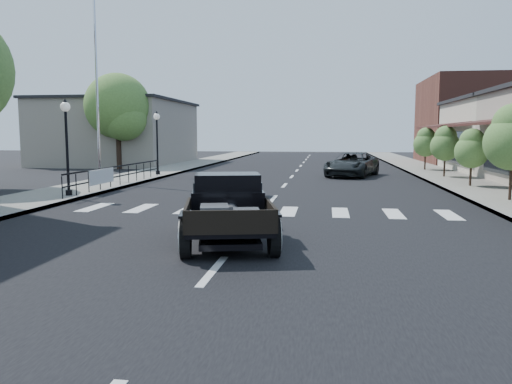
# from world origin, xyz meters

# --- Properties ---
(ground) EXTENTS (120.00, 120.00, 0.00)m
(ground) POSITION_xyz_m (0.00, 0.00, 0.00)
(ground) COLOR black
(ground) RESTS_ON ground
(road) EXTENTS (14.00, 80.00, 0.02)m
(road) POSITION_xyz_m (0.00, 15.00, 0.01)
(road) COLOR black
(road) RESTS_ON ground
(road_markings) EXTENTS (12.00, 60.00, 0.06)m
(road_markings) POSITION_xyz_m (0.00, 10.00, 0.00)
(road_markings) COLOR silver
(road_markings) RESTS_ON ground
(sidewalk_left) EXTENTS (3.00, 80.00, 0.15)m
(sidewalk_left) POSITION_xyz_m (-8.50, 15.00, 0.07)
(sidewalk_left) COLOR gray
(sidewalk_left) RESTS_ON ground
(sidewalk_right) EXTENTS (3.00, 80.00, 0.15)m
(sidewalk_right) POSITION_xyz_m (8.50, 15.00, 0.07)
(sidewalk_right) COLOR gray
(sidewalk_right) RESTS_ON ground
(low_building_left) EXTENTS (10.00, 12.00, 5.00)m
(low_building_left) POSITION_xyz_m (-15.00, 28.00, 2.50)
(low_building_left) COLOR gray
(low_building_left) RESTS_ON ground
(far_building_right) EXTENTS (11.00, 10.00, 7.00)m
(far_building_right) POSITION_xyz_m (15.50, 32.00, 3.50)
(far_building_right) COLOR brown
(far_building_right) RESTS_ON ground
(railing) EXTENTS (0.08, 10.00, 1.00)m
(railing) POSITION_xyz_m (-7.30, 10.00, 0.65)
(railing) COLOR black
(railing) RESTS_ON sidewalk_left
(banner) EXTENTS (0.04, 2.20, 0.60)m
(banner) POSITION_xyz_m (-7.22, 8.00, 0.45)
(banner) COLOR silver
(banner) RESTS_ON sidewalk_left
(lamp_post_b) EXTENTS (0.36, 0.36, 3.58)m
(lamp_post_b) POSITION_xyz_m (-7.60, 6.00, 1.94)
(lamp_post_b) COLOR black
(lamp_post_b) RESTS_ON sidewalk_left
(lamp_post_c) EXTENTS (0.36, 0.36, 3.58)m
(lamp_post_c) POSITION_xyz_m (-7.60, 16.00, 1.94)
(lamp_post_c) COLOR black
(lamp_post_c) RESTS_ON sidewalk_left
(flagpole) EXTENTS (0.12, 0.12, 13.08)m
(flagpole) POSITION_xyz_m (-9.20, 12.00, 6.69)
(flagpole) COLOR silver
(flagpole) RESTS_ON sidewalk_left
(big_tree_far) EXTENTS (4.53, 4.53, 6.65)m
(big_tree_far) POSITION_xyz_m (-12.50, 22.00, 3.33)
(big_tree_far) COLOR #4F7733
(big_tree_far) RESTS_ON ground
(small_tree_b) EXTENTS (1.93, 1.93, 3.21)m
(small_tree_b) POSITION_xyz_m (8.30, 6.90, 1.75)
(small_tree_b) COLOR #4B7435
(small_tree_b) RESTS_ON sidewalk_right
(small_tree_c) EXTENTS (1.46, 1.46, 2.44)m
(small_tree_c) POSITION_xyz_m (8.30, 11.79, 1.37)
(small_tree_c) COLOR #4B7435
(small_tree_c) RESTS_ON sidewalk_right
(small_tree_d) EXTENTS (1.58, 1.58, 2.64)m
(small_tree_d) POSITION_xyz_m (8.30, 16.80, 1.47)
(small_tree_d) COLOR #4B7435
(small_tree_d) RESTS_ON sidewalk_right
(small_tree_e) EXTENTS (1.57, 1.57, 2.62)m
(small_tree_e) POSITION_xyz_m (8.30, 22.22, 1.46)
(small_tree_e) COLOR #4B7435
(small_tree_e) RESTS_ON sidewalk_right
(hotrod_pickup) EXTENTS (3.05, 4.87, 1.56)m
(hotrod_pickup) POSITION_xyz_m (-0.24, -0.45, 0.78)
(hotrod_pickup) COLOR black
(hotrod_pickup) RESTS_ON ground
(second_car) EXTENTS (3.64, 5.37, 1.37)m
(second_car) POSITION_xyz_m (3.40, 17.79, 0.68)
(second_car) COLOR black
(second_car) RESTS_ON ground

